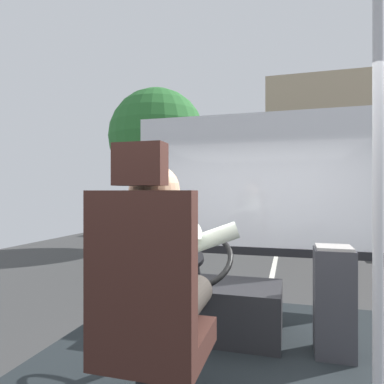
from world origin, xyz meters
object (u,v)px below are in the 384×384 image
at_px(steering_console, 210,306).
at_px(fare_box, 334,301).
at_px(handrail_pole, 378,187).
at_px(parked_car_charcoal, 378,217).
at_px(bus_driver, 160,269).
at_px(driver_seat, 150,315).

xyz_separation_m(steering_console, fare_box, (0.90, -0.10, 0.15)).
distance_m(handrail_pole, parked_car_charcoal, 16.48).
bearing_deg(parked_car_charcoal, handrail_pole, -102.60).
relative_size(steering_console, handrail_pole, 0.48).
distance_m(steering_console, parked_car_charcoal, 15.74).
distance_m(bus_driver, handrail_pole, 1.06).
bearing_deg(handrail_pole, fare_box, 95.04).
height_order(bus_driver, steering_console, bus_driver).
height_order(bus_driver, parked_car_charcoal, bus_driver).
height_order(fare_box, parked_car_charcoal, fare_box).
xyz_separation_m(driver_seat, bus_driver, (-0.00, 0.13, 0.18)).
xyz_separation_m(driver_seat, parked_car_charcoal, (4.56, 16.27, -0.64)).
bearing_deg(fare_box, steering_console, 173.42).
height_order(driver_seat, fare_box, driver_seat).
distance_m(steering_console, handrail_pole, 1.67).
bearing_deg(steering_console, driver_seat, -90.00).
bearing_deg(fare_box, driver_seat, -129.11).
height_order(bus_driver, fare_box, bus_driver).
xyz_separation_m(steering_console, parked_car_charcoal, (4.56, 15.06, -0.29)).
distance_m(bus_driver, steering_console, 1.21).
bearing_deg(driver_seat, handrail_pole, 13.14).
height_order(handrail_pole, parked_car_charcoal, handrail_pole).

